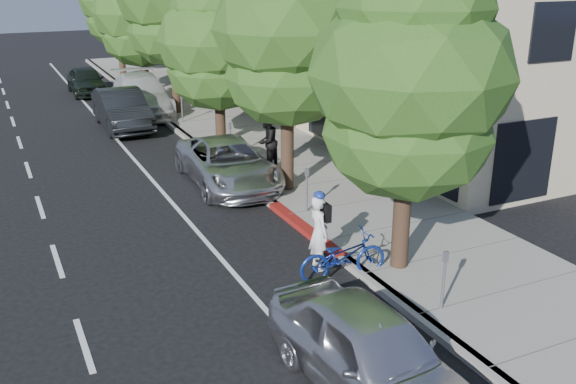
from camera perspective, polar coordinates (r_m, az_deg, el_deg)
ground at (r=16.33m, az=3.14°, el=-4.79°), size 120.00×120.00×0.00m
sidewalk at (r=24.01m, az=-1.17°, el=3.51°), size 4.60×56.00×0.15m
curb at (r=23.19m, az=-6.35°, el=2.81°), size 0.30×56.00×0.15m
curb_red_segment at (r=17.11m, az=1.55°, el=-3.31°), size 0.32×4.00×0.15m
storefront_building at (r=35.42m, az=2.96°, el=14.37°), size 10.00×36.00×7.00m
street_tree_0 at (r=13.86m, az=10.84°, el=9.88°), size 4.40×4.40×7.25m
street_tree_1 at (r=18.94m, az=-0.07°, el=13.93°), size 4.36×4.36×7.74m
street_tree_2 at (r=24.55m, az=-6.28°, el=13.07°), size 4.56×4.56×6.63m
street_tree_3 at (r=30.16m, az=-10.37°, el=16.45°), size 4.82×4.82×8.35m
street_tree_4 at (r=36.02m, az=-12.97°, el=15.18°), size 5.12×5.12×7.13m
street_tree_5 at (r=41.86m, az=-14.97°, el=16.08°), size 4.56×4.56×7.44m
cyclist at (r=14.83m, az=2.75°, el=-3.62°), size 0.44×0.66×1.79m
bicycle at (r=14.52m, az=4.90°, el=-5.71°), size 2.14×0.89×1.10m
silver_suv at (r=20.59m, az=-5.40°, el=2.55°), size 2.66×5.33×1.45m
dark_sedan at (r=28.62m, az=-14.55°, el=7.11°), size 1.78×5.07×1.67m
white_pickup at (r=31.43m, az=-12.94°, el=8.43°), size 3.14×6.40×1.79m
dark_suv_far at (r=37.03m, az=-17.49°, el=9.41°), size 1.75×4.30×1.46m
near_car_a at (r=10.87m, az=7.32°, el=-13.99°), size 2.15×4.60×1.52m
pedestrian at (r=21.61m, az=-1.89°, el=4.51°), size 1.18×1.14×1.91m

